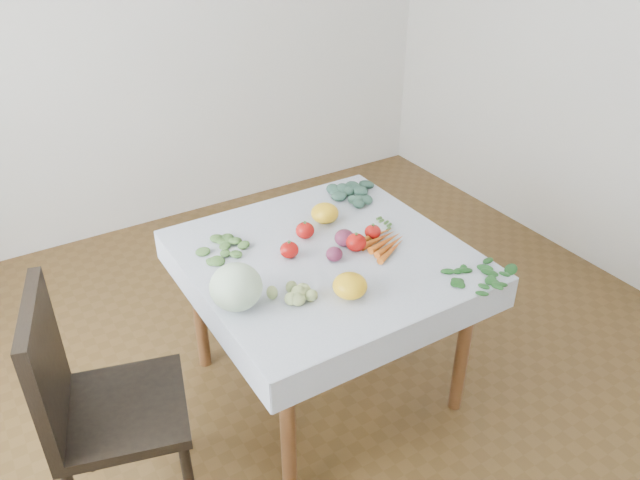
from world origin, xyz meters
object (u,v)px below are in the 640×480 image
Objects in this scene: table at (326,273)px; cabbage at (236,287)px; carrot_bunch at (385,242)px; chair at (91,398)px; heirloom_back at (325,213)px.

cabbage is (-0.48, -0.14, 0.19)m from table.
carrot_bunch reaches higher than table.
chair reaches higher than carrot_bunch.
chair is (-1.05, -0.13, -0.08)m from table.
chair is at bearing -163.30° from heirloom_back.
cabbage is at bearing -163.72° from table.
chair is 4.60× the size of carrot_bunch.
table is at bearing 162.30° from carrot_bunch.
heirloom_back reaches higher than carrot_bunch.
chair is 1.32m from carrot_bunch.
chair reaches higher than table.
table is 0.53m from cabbage.
cabbage is 0.73m from carrot_bunch.
chair reaches higher than cabbage.
carrot_bunch is (0.11, -0.31, -0.03)m from heirloom_back.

